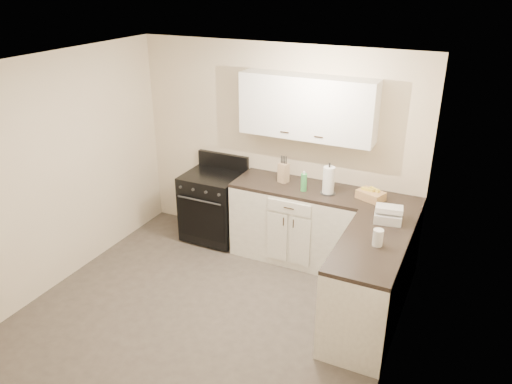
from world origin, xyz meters
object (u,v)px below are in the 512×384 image
at_px(knife_block, 284,173).
at_px(paper_towel, 329,180).
at_px(wicker_basket, 371,195).
at_px(countertop_grill, 388,216).
at_px(stove, 213,206).

height_order(knife_block, paper_towel, paper_towel).
relative_size(knife_block, wicker_basket, 0.83).
bearing_deg(wicker_basket, knife_block, 177.88).
distance_m(wicker_basket, countertop_grill, 0.52).
bearing_deg(countertop_grill, stove, 160.71).
height_order(wicker_basket, countertop_grill, countertop_grill).
xyz_separation_m(knife_block, paper_towel, (0.58, -0.09, 0.04)).
xyz_separation_m(knife_block, countertop_grill, (1.33, -0.48, -0.07)).
xyz_separation_m(stove, countertop_grill, (2.26, -0.41, 0.53)).
xyz_separation_m(paper_towel, wicker_basket, (0.47, 0.05, -0.11)).
bearing_deg(stove, wicker_basket, 0.84).
height_order(stove, paper_towel, paper_towel).
height_order(stove, knife_block, knife_block).
xyz_separation_m(knife_block, wicker_basket, (1.05, -0.04, -0.07)).
bearing_deg(countertop_grill, paper_towel, 143.54).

